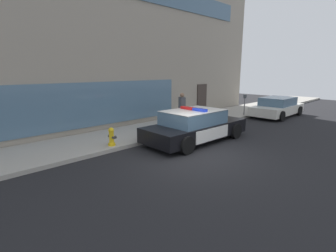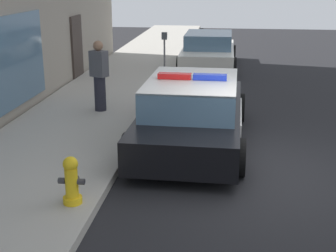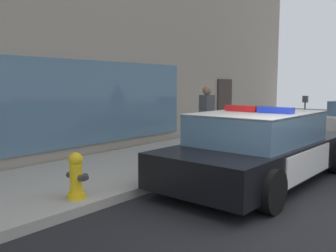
{
  "view_description": "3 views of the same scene",
  "coord_description": "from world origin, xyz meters",
  "views": [
    {
      "loc": [
        -6.65,
        -5.48,
        3.03
      ],
      "look_at": [
        0.75,
        2.15,
        0.67
      ],
      "focal_mm": 26.75,
      "sensor_mm": 36.0,
      "label": 1
    },
    {
      "loc": [
        -7.89,
        0.64,
        3.37
      ],
      "look_at": [
        -0.8,
        1.52,
        1.12
      ],
      "focal_mm": 51.7,
      "sensor_mm": 36.0,
      "label": 2
    },
    {
      "loc": [
        -5.06,
        -1.77,
        1.92
      ],
      "look_at": [
        -0.98,
        1.55,
        1.31
      ],
      "focal_mm": 39.26,
      "sensor_mm": 36.0,
      "label": 3
    }
  ],
  "objects": [
    {
      "name": "fire_hydrant",
      "position": [
        -1.67,
        2.82,
        0.5
      ],
      "size": [
        0.34,
        0.39,
        0.73
      ],
      "color": "gold",
      "rests_on": "sidewalk"
    },
    {
      "name": "ground",
      "position": [
        0.0,
        0.0,
        0.0
      ],
      "size": [
        48.0,
        48.0,
        0.0
      ],
      "primitive_type": "plane",
      "color": "black"
    },
    {
      "name": "sidewalk",
      "position": [
        0.0,
        3.98,
        0.07
      ],
      "size": [
        48.0,
        3.02,
        0.15
      ],
      "primitive_type": "cube",
      "color": "#A39E93",
      "rests_on": "ground"
    },
    {
      "name": "storefront_building",
      "position": [
        -0.32,
        10.37,
        4.94
      ],
      "size": [
        25.52,
        9.76,
        9.89
      ],
      "color": "gray",
      "rests_on": "ground"
    },
    {
      "name": "police_cruiser",
      "position": [
        1.6,
        1.31,
        0.68
      ],
      "size": [
        4.99,
        2.24,
        1.49
      ],
      "rotation": [
        0.0,
        0.0,
        -0.02
      ],
      "color": "black",
      "rests_on": "ground"
    },
    {
      "name": "pedestrian_on_sidewalk",
      "position": [
        3.33,
        3.71,
        1.01
      ],
      "size": [
        0.4,
        0.47,
        1.71
      ],
      "rotation": [
        0.0,
        0.0,
        2.72
      ],
      "color": "#23232D",
      "rests_on": "sidewalk"
    },
    {
      "name": "parking_meter",
      "position": [
        8.43,
        2.79,
        1.08
      ],
      "size": [
        0.12,
        0.18,
        1.34
      ],
      "color": "slate",
      "rests_on": "sidewalk"
    },
    {
      "name": "car_down_street",
      "position": [
        10.23,
        1.36,
        0.63
      ],
      "size": [
        4.57,
        2.06,
        1.29
      ],
      "rotation": [
        0.0,
        0.0,
        0.0
      ],
      "color": "silver",
      "rests_on": "ground"
    }
  ]
}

